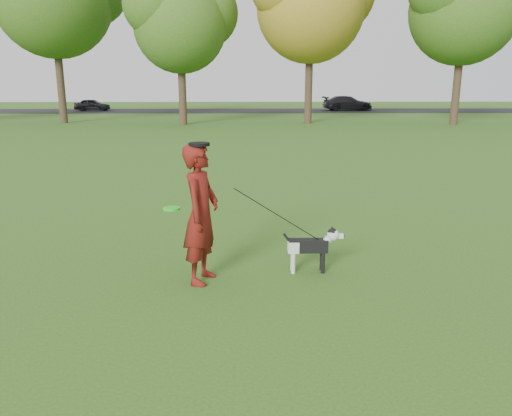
{
  "coord_description": "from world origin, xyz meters",
  "views": [
    {
      "loc": [
        -0.14,
        -6.43,
        2.71
      ],
      "look_at": [
        0.02,
        0.42,
        0.95
      ],
      "focal_mm": 35.0,
      "sensor_mm": 36.0,
      "label": 1
    }
  ],
  "objects_px": {
    "dog": "(313,245)",
    "car_left": "(92,105)",
    "man": "(201,214)",
    "car_right": "(348,103)"
  },
  "relations": [
    {
      "from": "man",
      "to": "car_right",
      "type": "distance_m",
      "value": 41.17
    },
    {
      "from": "dog",
      "to": "car_right",
      "type": "xyz_separation_m",
      "value": [
        8.48,
        39.63,
        0.26
      ]
    },
    {
      "from": "dog",
      "to": "car_left",
      "type": "distance_m",
      "value": 42.29
    },
    {
      "from": "man",
      "to": "car_left",
      "type": "height_order",
      "value": "man"
    },
    {
      "from": "dog",
      "to": "car_right",
      "type": "distance_m",
      "value": 40.53
    },
    {
      "from": "car_left",
      "to": "car_right",
      "type": "height_order",
      "value": "car_right"
    },
    {
      "from": "dog",
      "to": "car_left",
      "type": "relative_size",
      "value": 0.29
    },
    {
      "from": "man",
      "to": "car_right",
      "type": "height_order",
      "value": "man"
    },
    {
      "from": "man",
      "to": "car_left",
      "type": "xyz_separation_m",
      "value": [
        -13.21,
        39.93,
        -0.4
      ]
    },
    {
      "from": "dog",
      "to": "man",
      "type": "bearing_deg",
      "value": -169.2
    }
  ]
}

